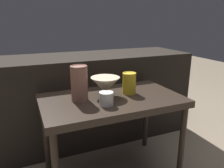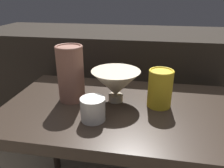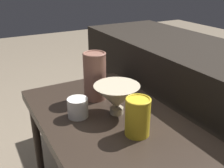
{
  "view_description": "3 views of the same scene",
  "coord_description": "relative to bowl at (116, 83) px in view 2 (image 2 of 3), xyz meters",
  "views": [
    {
      "loc": [
        -0.48,
        -1.12,
        0.98
      ],
      "look_at": [
        0.01,
        0.02,
        0.61
      ],
      "focal_mm": 35.0,
      "sensor_mm": 36.0,
      "label": 1
    },
    {
      "loc": [
        0.08,
        -0.67,
        0.9
      ],
      "look_at": [
        -0.04,
        0.02,
        0.61
      ],
      "focal_mm": 35.0,
      "sensor_mm": 36.0,
      "label": 2
    },
    {
      "loc": [
        0.74,
        -0.41,
        1.03
      ],
      "look_at": [
        -0.06,
        0.04,
        0.64
      ],
      "focal_mm": 42.0,
      "sensor_mm": 36.0,
      "label": 3
    }
  ],
  "objects": [
    {
      "name": "vase_textured_left",
      "position": [
        -0.16,
        -0.01,
        0.03
      ],
      "size": [
        0.1,
        0.1,
        0.2
      ],
      "color": "brown",
      "rests_on": "table"
    },
    {
      "name": "vase_colorful_right",
      "position": [
        0.15,
        -0.01,
        -0.0
      ],
      "size": [
        0.08,
        0.08,
        0.13
      ],
      "color": "gold",
      "rests_on": "table"
    },
    {
      "name": "table",
      "position": [
        0.03,
        -0.04,
        -0.13
      ],
      "size": [
        0.83,
        0.49,
        0.53
      ],
      "color": "#2D231C",
      "rests_on": "ground_plane"
    },
    {
      "name": "bowl",
      "position": [
        0.0,
        0.0,
        0.0
      ],
      "size": [
        0.17,
        0.17,
        0.12
      ],
      "color": "#C1B293",
      "rests_on": "table"
    },
    {
      "name": "cup",
      "position": [
        -0.05,
        -0.14,
        -0.03
      ],
      "size": [
        0.08,
        0.08,
        0.07
      ],
      "color": "silver",
      "rests_on": "table"
    },
    {
      "name": "couch_backdrop",
      "position": [
        0.03,
        0.5,
        -0.25
      ],
      "size": [
        1.71,
        0.5,
        0.71
      ],
      "color": "black",
      "rests_on": "ground_plane"
    }
  ]
}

